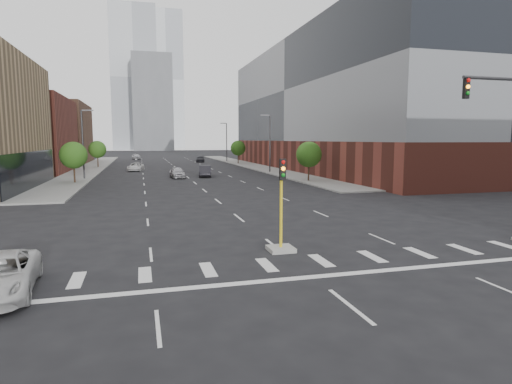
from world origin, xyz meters
name	(u,v)px	position (x,y,z in m)	size (l,w,h in m)	color
ground	(384,333)	(0.00, 0.00, 0.00)	(400.00, 400.00, 0.00)	black
sidewalk_left_far	(92,168)	(-15.00, 74.00, 0.07)	(5.00, 92.00, 0.15)	gray
sidewalk_right_far	(250,165)	(15.00, 74.00, 0.07)	(5.00, 92.00, 0.15)	gray
building_left_far_a	(0,135)	(-27.50, 66.00, 6.00)	(20.00, 22.00, 12.00)	brown
building_left_far_b	(38,134)	(-27.50, 92.00, 6.50)	(20.00, 24.00, 13.00)	brown
building_right_main	(348,107)	(29.50, 60.00, 11.00)	(24.00, 70.00, 22.00)	brown
tower_left	(134,80)	(-8.00, 220.00, 35.00)	(22.00, 22.00, 70.00)	#B2B7BC
tower_right	(166,81)	(10.00, 260.00, 40.00)	(20.00, 20.00, 80.00)	#B2B7BC
tower_mid	(152,103)	(0.00, 200.00, 22.00)	(18.00, 18.00, 44.00)	slate
median_traffic_signal	(281,231)	(0.00, 8.97, 0.97)	(1.20, 1.20, 4.40)	#999993
streetlight_right_a	(269,141)	(13.41, 55.00, 5.01)	(1.60, 0.22, 9.07)	#2D2D30
streetlight_right_b	(226,140)	(13.41, 90.00, 5.01)	(1.60, 0.22, 9.07)	#2D2D30
streetlight_left	(83,141)	(-13.41, 50.00, 5.01)	(1.60, 0.22, 9.07)	#2D2D30
tree_left_near	(73,155)	(-14.00, 45.00, 3.39)	(3.20, 3.20, 4.85)	#382619
tree_left_far	(97,149)	(-14.00, 75.00, 3.39)	(3.20, 3.20, 4.85)	#382619
tree_right_near	(309,154)	(14.00, 40.00, 3.39)	(3.20, 3.20, 4.85)	#382619
tree_right_far	(238,148)	(14.00, 80.00, 3.39)	(3.20, 3.20, 4.85)	#382619
car_near_left	(177,173)	(-1.50, 49.32, 0.76)	(1.78, 4.44, 1.51)	#A2A2A6
car_mid_right	(205,171)	(2.52, 50.49, 0.78)	(1.66, 4.76, 1.57)	#232228
car_far_left	(136,167)	(-7.13, 64.49, 0.68)	(2.25, 4.88, 1.36)	silver
car_deep_right	(200,159)	(7.11, 89.35, 0.68)	(1.90, 4.67, 1.36)	black
car_distant	(136,157)	(-7.32, 105.63, 0.78)	(1.84, 4.57, 1.56)	#A7A7AC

